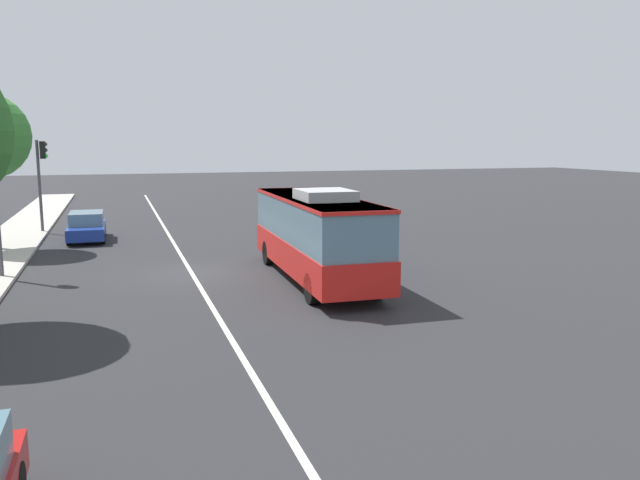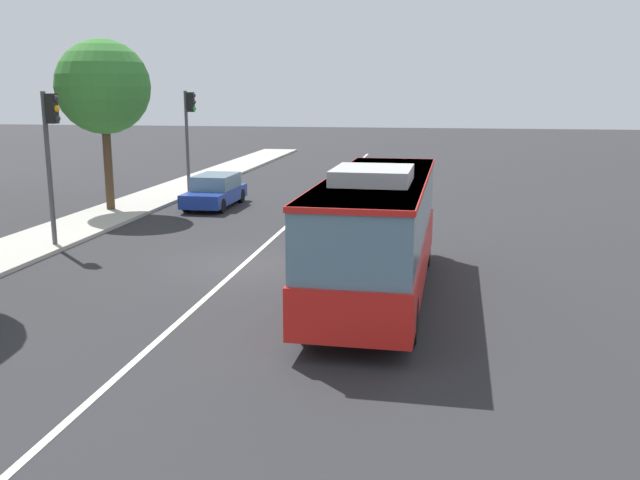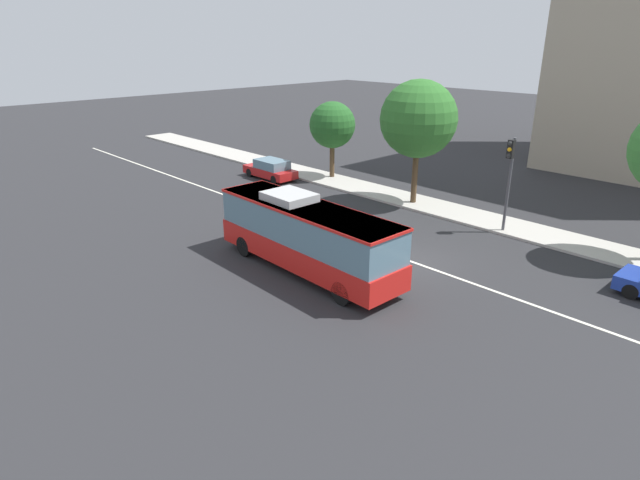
% 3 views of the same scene
% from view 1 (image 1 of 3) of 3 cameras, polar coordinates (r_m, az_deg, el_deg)
% --- Properties ---
extents(ground_plane, '(160.00, 160.00, 0.00)m').
position_cam_1_polar(ground_plane, '(25.43, -11.51, -2.93)').
color(ground_plane, '#28282B').
extents(lane_centre_line, '(76.00, 0.16, 0.01)m').
position_cam_1_polar(lane_centre_line, '(25.43, -11.51, -2.92)').
color(lane_centre_line, silver).
rests_on(lane_centre_line, ground_plane).
extents(transit_bus, '(10.06, 2.76, 3.46)m').
position_cam_1_polar(transit_bus, '(23.40, -0.39, 0.73)').
color(transit_bus, red).
rests_on(transit_bus, ground_plane).
extents(sedan_blue, '(4.51, 1.85, 1.46)m').
position_cam_1_polar(sedan_blue, '(35.24, -20.29, 1.16)').
color(sedan_blue, '#1E3899').
rests_on(sedan_blue, ground_plane).
extents(traffic_light_mid_block, '(0.33, 0.62, 5.20)m').
position_cam_1_polar(traffic_light_mid_block, '(38.52, -23.82, 5.81)').
color(traffic_light_mid_block, '#47474C').
rests_on(traffic_light_mid_block, ground_plane).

